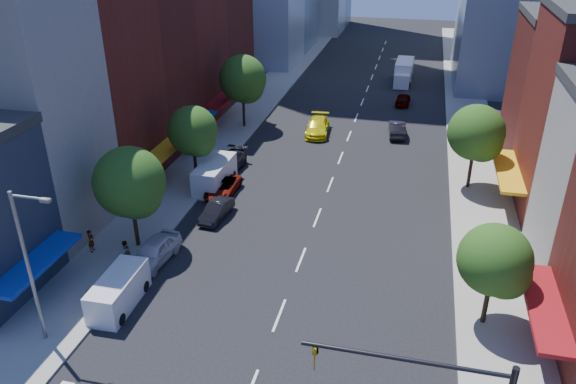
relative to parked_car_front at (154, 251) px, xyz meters
name	(u,v)px	position (x,y,z in m)	size (l,w,h in m)	color
sidewalk_left	(246,114)	(-3.00, 30.49, -0.74)	(5.00, 120.00, 0.15)	gray
sidewalk_right	(471,132)	(22.00, 30.49, -0.74)	(5.00, 120.00, 0.15)	gray
bldg_left_1	(2,110)	(-11.50, 2.49, 8.18)	(12.00, 8.00, 18.00)	beige
bldg_left_2	(74,90)	(-11.50, 10.99, 7.18)	(12.00, 9.00, 16.00)	maroon
bldg_left_3	(125,70)	(-11.50, 19.49, 6.68)	(12.00, 8.00, 15.00)	#4C1713
bldg_left_4	(162,41)	(-11.50, 27.99, 7.68)	(12.00, 9.00, 17.00)	maroon
bldg_left_5	(196,42)	(-11.50, 37.49, 5.68)	(12.00, 10.00, 13.00)	#4C1713
streetlight	(30,260)	(-2.31, -8.51, 4.46)	(2.25, 0.25, 9.00)	slate
tree_left_near	(131,185)	(-1.85, 1.41, 4.05)	(4.80, 4.80, 7.30)	black
tree_left_mid	(194,133)	(-1.85, 12.41, 3.71)	(4.20, 4.20, 6.65)	black
tree_left_far	(244,81)	(-1.85, 26.41, 4.38)	(5.00, 5.00, 7.75)	black
tree_right_near	(497,263)	(21.15, -1.59, 3.37)	(4.00, 4.00, 6.20)	black
tree_right_far	(478,135)	(21.15, 16.41, 4.05)	(4.60, 4.60, 7.20)	black
parked_car_front	(154,251)	(0.00, 0.00, 0.00)	(1.93, 4.80, 1.64)	silver
parked_car_second	(217,211)	(2.00, 6.63, -0.17)	(1.38, 3.96, 1.30)	black
parked_car_third	(223,187)	(1.12, 10.58, -0.18)	(2.12, 4.60, 1.28)	#999999
parked_car_rear	(227,164)	(0.00, 14.87, -0.01)	(2.26, 5.56, 1.61)	black
cargo_van_near	(118,293)	(0.00, -4.90, 0.18)	(2.03, 4.76, 2.01)	silver
cargo_van_far	(214,175)	(0.00, 11.63, 0.32)	(2.28, 5.41, 2.29)	silver
taxi	(318,127)	(6.15, 26.37, -0.01)	(2.26, 5.55, 1.61)	yellow
traffic_car_oncoming	(397,129)	(14.34, 27.80, -0.06)	(1.61, 4.63, 1.53)	black
traffic_car_far	(403,99)	(14.41, 38.65, -0.13)	(1.64, 4.06, 1.38)	#999999
box_truck	(404,73)	(13.91, 48.51, 0.58)	(2.43, 7.38, 2.95)	white
pedestrian_near	(91,241)	(-4.68, 0.03, 0.14)	(0.59, 0.39, 1.63)	#999999
pedestrian_far	(125,253)	(-1.64, -0.88, 0.20)	(0.85, 0.66, 1.75)	#999999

